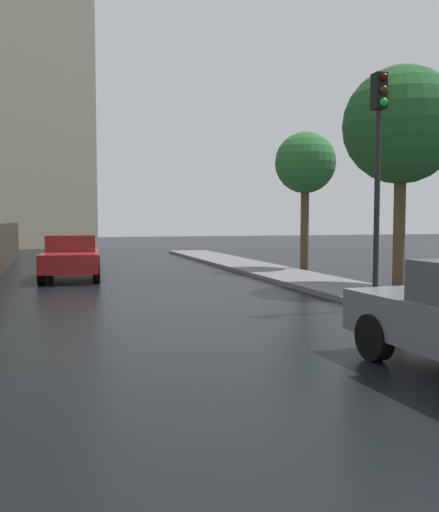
{
  "coord_description": "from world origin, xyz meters",
  "views": [
    {
      "loc": [
        -2.45,
        -1.23,
        1.96
      ],
      "look_at": [
        0.32,
        7.85,
        1.32
      ],
      "focal_mm": 38.51,
      "sensor_mm": 36.0,
      "label": 1
    }
  ],
  "objects_px": {
    "street_tree_far": "(401,126)",
    "street_tree_mid": "(305,164)",
    "car_red_mid_road": "(71,257)",
    "traffic_light": "(379,147)"
  },
  "relations": [
    {
      "from": "street_tree_mid",
      "to": "street_tree_far",
      "type": "height_order",
      "value": "street_tree_far"
    },
    {
      "from": "street_tree_far",
      "to": "street_tree_mid",
      "type": "bearing_deg",
      "value": 91.33
    },
    {
      "from": "car_red_mid_road",
      "to": "street_tree_far",
      "type": "distance_m",
      "value": 10.89
    },
    {
      "from": "car_red_mid_road",
      "to": "traffic_light",
      "type": "relative_size",
      "value": 0.84
    },
    {
      "from": "car_red_mid_road",
      "to": "street_tree_mid",
      "type": "relative_size",
      "value": 0.79
    },
    {
      "from": "traffic_light",
      "to": "street_tree_mid",
      "type": "relative_size",
      "value": 0.94
    },
    {
      "from": "car_red_mid_road",
      "to": "traffic_light",
      "type": "xyz_separation_m",
      "value": [
        6.05,
        -8.36,
        2.75
      ]
    },
    {
      "from": "street_tree_mid",
      "to": "traffic_light",
      "type": "bearing_deg",
      "value": -105.84
    },
    {
      "from": "car_red_mid_road",
      "to": "street_tree_far",
      "type": "xyz_separation_m",
      "value": [
        8.6,
        -5.51,
        3.76
      ]
    },
    {
      "from": "car_red_mid_road",
      "to": "traffic_light",
      "type": "height_order",
      "value": "traffic_light"
    }
  ]
}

